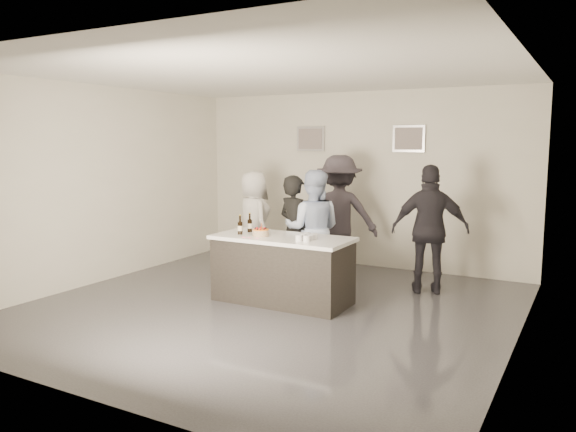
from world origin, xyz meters
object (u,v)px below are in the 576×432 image
object	(u,v)px
bar_counter	(282,269)
beer_bottle_b	(240,225)
person_main_blue	(313,229)
beer_bottle_a	(250,223)
person_guest_right	(430,229)
person_guest_left	(254,221)
person_main_black	(295,231)
cake	(261,233)
person_guest_back	(339,215)

from	to	relation	value
bar_counter	beer_bottle_b	size ratio (longest dim) A/B	7.15
beer_bottle_b	person_main_blue	xyz separation A→B (m)	(0.60, 1.02, -0.16)
beer_bottle_a	person_guest_right	size ratio (longest dim) A/B	0.14
bar_counter	person_guest_left	bearing A→B (deg)	133.50
person_main_black	person_guest_right	xyz separation A→B (m)	(1.85, 0.63, 0.08)
cake	beer_bottle_b	distance (m)	0.33
bar_counter	person_guest_right	bearing A→B (deg)	41.79
beer_bottle_b	person_guest_right	bearing A→B (deg)	35.70
person_main_blue	beer_bottle_b	bearing A→B (deg)	40.49
bar_counter	beer_bottle_b	bearing A→B (deg)	-166.71
person_guest_left	cake	bearing A→B (deg)	159.72
beer_bottle_a	beer_bottle_b	size ratio (longest dim) A/B	1.00
cake	person_guest_back	distance (m)	1.99
bar_counter	beer_bottle_b	world-z (taller)	beer_bottle_b
beer_bottle_a	person_guest_right	world-z (taller)	person_guest_right
beer_bottle_a	person_main_blue	xyz separation A→B (m)	(0.60, 0.78, -0.16)
person_main_blue	cake	bearing A→B (deg)	54.74
cake	person_guest_right	world-z (taller)	person_guest_right
person_guest_right	person_main_blue	bearing A→B (deg)	-0.43
beer_bottle_b	person_main_blue	size ratio (longest dim) A/B	0.15
bar_counter	person_guest_back	distance (m)	1.93
person_guest_left	person_guest_back	distance (m)	1.43
cake	person_main_black	bearing A→B (deg)	88.57
beer_bottle_a	person_guest_back	size ratio (longest dim) A/B	0.13
beer_bottle_a	person_main_blue	size ratio (longest dim) A/B	0.15
beer_bottle_b	person_main_blue	distance (m)	1.19
cake	beer_bottle_b	world-z (taller)	beer_bottle_b
person_main_blue	person_guest_left	world-z (taller)	person_main_blue
person_main_black	person_guest_left	bearing A→B (deg)	-6.53
person_main_black	person_main_blue	xyz separation A→B (m)	(0.26, 0.08, 0.04)
bar_counter	person_main_blue	world-z (taller)	person_main_blue
beer_bottle_b	person_guest_right	xyz separation A→B (m)	(2.18, 1.57, -0.11)
bar_counter	cake	bearing A→B (deg)	-158.06
cake	person_guest_left	distance (m)	1.87
beer_bottle_b	cake	bearing A→B (deg)	5.21
beer_bottle_b	person_guest_back	xyz separation A→B (m)	(0.59, 2.00, -0.06)
person_main_blue	person_guest_right	distance (m)	1.68
beer_bottle_b	person_guest_left	bearing A→B (deg)	116.20
cake	beer_bottle_a	distance (m)	0.39
beer_bottle_a	beer_bottle_b	distance (m)	0.24
bar_counter	person_guest_back	xyz separation A→B (m)	(0.00, 1.86, 0.52)
person_guest_left	person_main_blue	bearing A→B (deg)	-166.96
beer_bottle_a	person_main_black	size ratio (longest dim) A/B	0.16
person_main_black	person_guest_right	bearing A→B (deg)	-138.60
beer_bottle_a	person_guest_right	distance (m)	2.56
beer_bottle_a	cake	bearing A→B (deg)	-34.40
person_guest_right	person_guest_back	distance (m)	1.66
beer_bottle_a	person_main_black	bearing A→B (deg)	64.64
cake	person_guest_back	world-z (taller)	person_guest_back
person_guest_back	person_main_black	bearing A→B (deg)	52.39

